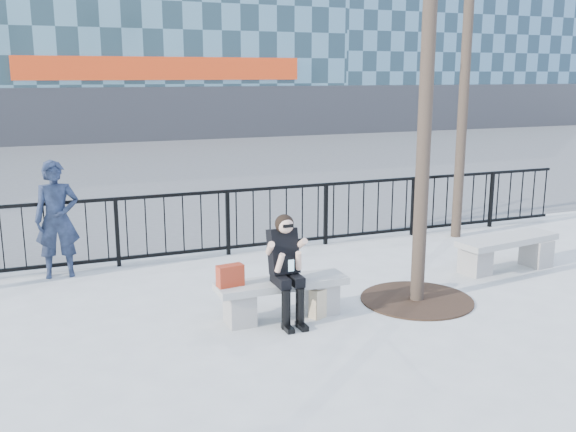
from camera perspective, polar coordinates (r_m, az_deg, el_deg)
name	(u,v)px	position (r m, az deg, el deg)	size (l,w,h in m)	color
ground	(282,317)	(8.10, -0.53, -9.00)	(120.00, 120.00, 0.00)	#989793
street_surface	(121,164)	(22.39, -14.66, 4.51)	(60.00, 23.00, 0.01)	#474747
railing	(216,223)	(10.66, -6.40, -0.66)	(14.00, 0.06, 1.10)	black
tree_grate	(417,300)	(8.84, 11.36, -7.30)	(1.50, 1.50, 0.02)	black
bench_main	(282,295)	(7.99, -0.53, -6.99)	(1.65, 0.46, 0.49)	slate
bench_second	(507,250)	(10.46, 18.88, -2.85)	(1.76, 0.49, 0.52)	slate
seated_woman	(287,270)	(7.74, -0.11, -4.79)	(0.50, 0.64, 1.34)	black
handbag	(230,276)	(7.71, -5.16, -5.29)	(0.32, 0.15, 0.26)	maroon
shopping_bag	(323,301)	(8.12, 3.14, -7.59)	(0.39, 0.14, 0.37)	beige
standing_man	(57,219)	(10.05, -19.84, -0.28)	(0.64, 0.42, 1.75)	black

